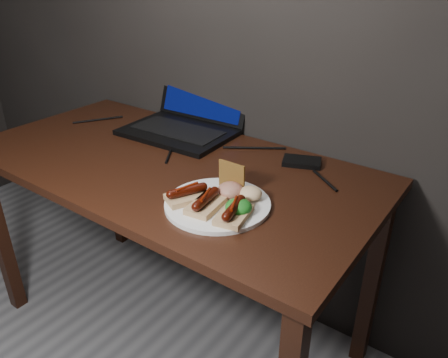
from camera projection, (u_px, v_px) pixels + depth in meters
desk at (167, 185)px, 1.48m from camera, size 1.40×0.70×0.75m
laptop at (187, 117)px, 1.68m from camera, size 0.42×0.38×0.25m
hard_drive at (302, 162)px, 1.42m from camera, size 0.14×0.12×0.02m
desk_cables at (197, 145)px, 1.55m from camera, size 1.10×0.34×0.01m
plate at (218, 204)px, 1.18m from camera, size 0.36×0.36×0.01m
bread_sausage_left at (187, 194)px, 1.18m from camera, size 0.11×0.13×0.04m
bread_sausage_center at (206, 202)px, 1.15m from camera, size 0.08×0.12×0.04m
bread_sausage_right at (234, 212)px, 1.10m from camera, size 0.09×0.13×0.04m
crispbread at (232, 176)px, 1.22m from camera, size 0.08×0.01×0.08m
salad_greens at (239, 207)px, 1.12m from camera, size 0.07×0.07×0.04m
salsa_mound at (230, 190)px, 1.20m from camera, size 0.07×0.07×0.04m
coleslaw_mound at (250, 193)px, 1.19m from camera, size 0.06×0.06×0.04m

